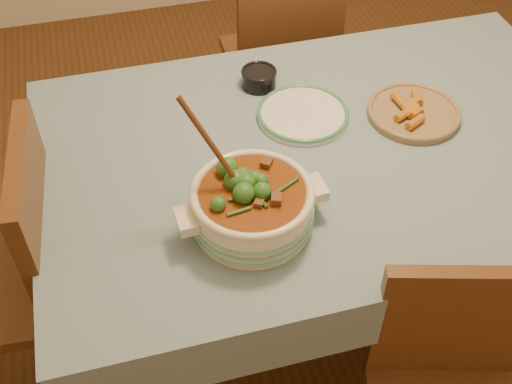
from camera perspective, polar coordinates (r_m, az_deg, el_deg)
floor at (r=2.42m, az=5.19°, el=-9.38°), size 4.50×4.50×0.00m
dining_table at (r=1.92m, az=6.47°, el=2.12°), size 1.68×1.08×0.76m
stew_casserole at (r=1.57m, az=-0.35°, el=-1.04°), size 0.39×0.32×0.36m
white_plate at (r=1.94m, az=4.18°, el=6.93°), size 0.34×0.34×0.02m
condiment_bowl at (r=2.05m, az=0.26°, el=10.18°), size 0.13×0.13×0.06m
fried_plate at (r=1.99m, az=13.86°, el=7.00°), size 0.31×0.31×0.05m
chair_far at (r=2.67m, az=2.34°, el=11.85°), size 0.42×0.42×0.88m
chair_left at (r=1.94m, az=-20.83°, el=-6.33°), size 0.47×0.47×0.95m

